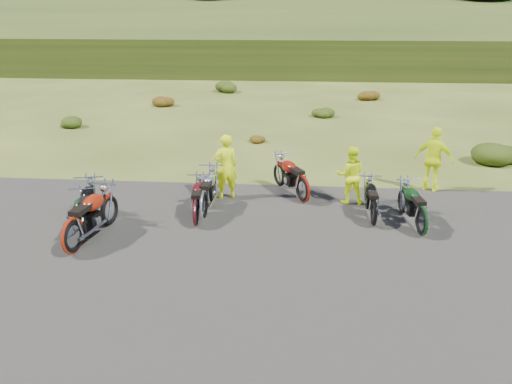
# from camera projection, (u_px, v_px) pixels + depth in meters

# --- Properties ---
(ground) EXTENTS (300.00, 300.00, 0.00)m
(ground) POSITION_uv_depth(u_px,v_px,m) (240.00, 242.00, 11.59)
(ground) COLOR #3D4717
(ground) RESTS_ON ground
(gravel_pad) EXTENTS (20.00, 12.00, 0.04)m
(gravel_pad) POSITION_uv_depth(u_px,v_px,m) (228.00, 287.00, 9.72)
(gravel_pad) COLOR black
(gravel_pad) RESTS_ON ground
(hill_slope) EXTENTS (300.00, 45.97, 9.37)m
(hill_slope) POSITION_uv_depth(u_px,v_px,m) (288.00, 55.00, 58.35)
(hill_slope) COLOR #283913
(hill_slope) RESTS_ON ground
(hill_plateau) EXTENTS (300.00, 90.00, 9.17)m
(hill_plateau) POSITION_uv_depth(u_px,v_px,m) (294.00, 32.00, 114.45)
(hill_plateau) COLOR #283913
(hill_plateau) RESTS_ON ground
(shrub_1) EXTENTS (1.03, 1.03, 0.61)m
(shrub_1) POSITION_uv_depth(u_px,v_px,m) (70.00, 121.00, 22.76)
(shrub_1) COLOR #21360D
(shrub_1) RESTS_ON ground
(shrub_2) EXTENTS (1.30, 1.30, 0.77)m
(shrub_2) POSITION_uv_depth(u_px,v_px,m) (162.00, 100.00, 27.46)
(shrub_2) COLOR #5A2D0B
(shrub_2) RESTS_ON ground
(shrub_3) EXTENTS (1.56, 1.56, 0.92)m
(shrub_3) POSITION_uv_depth(u_px,v_px,m) (227.00, 85.00, 32.17)
(shrub_3) COLOR #21360D
(shrub_3) RESTS_ON ground
(shrub_4) EXTENTS (0.77, 0.77, 0.45)m
(shrub_4) POSITION_uv_depth(u_px,v_px,m) (256.00, 137.00, 20.15)
(shrub_4) COLOR #5A2D0B
(shrub_4) RESTS_ON ground
(shrub_5) EXTENTS (1.03, 1.03, 0.61)m
(shrub_5) POSITION_uv_depth(u_px,v_px,m) (322.00, 111.00, 24.85)
(shrub_5) COLOR #21360D
(shrub_5) RESTS_ON ground
(shrub_6) EXTENTS (1.30, 1.30, 0.77)m
(shrub_6) POSITION_uv_depth(u_px,v_px,m) (368.00, 93.00, 29.55)
(shrub_6) COLOR #5A2D0B
(shrub_6) RESTS_ON ground
(shrub_7) EXTENTS (1.56, 1.56, 0.92)m
(shrub_7) POSITION_uv_depth(u_px,v_px,m) (498.00, 150.00, 17.43)
(shrub_7) COLOR #21360D
(shrub_7) RESTS_ON ground
(motorcycle_0) EXTENTS (1.31, 2.34, 1.17)m
(motorcycle_0) POSITION_uv_depth(u_px,v_px,m) (87.00, 240.00, 11.69)
(motorcycle_0) COLOR black
(motorcycle_0) RESTS_ON ground
(motorcycle_1) EXTENTS (1.15, 2.43, 1.23)m
(motorcycle_1) POSITION_uv_depth(u_px,v_px,m) (75.00, 254.00, 11.05)
(motorcycle_1) COLOR maroon
(motorcycle_1) RESTS_ON ground
(motorcycle_2) EXTENTS (1.08, 2.03, 1.01)m
(motorcycle_2) POSITION_uv_depth(u_px,v_px,m) (79.00, 246.00, 11.43)
(motorcycle_2) COLOR #0E3317
(motorcycle_2) RESTS_ON ground
(motorcycle_3) EXTENTS (0.74, 2.13, 1.11)m
(motorcycle_3) POSITION_uv_depth(u_px,v_px,m) (204.00, 219.00, 12.86)
(motorcycle_3) COLOR silver
(motorcycle_3) RESTS_ON ground
(motorcycle_4) EXTENTS (0.83, 1.98, 1.01)m
(motorcycle_4) POSITION_uv_depth(u_px,v_px,m) (196.00, 226.00, 12.44)
(motorcycle_4) COLOR #430B11
(motorcycle_4) RESTS_ON ground
(motorcycle_5) EXTENTS (0.64, 1.89, 0.99)m
(motorcycle_5) POSITION_uv_depth(u_px,v_px,m) (373.00, 226.00, 12.45)
(motorcycle_5) COLOR black
(motorcycle_5) RESTS_ON ground
(motorcycle_6) EXTENTS (1.68, 2.26, 1.14)m
(motorcycle_6) POSITION_uv_depth(u_px,v_px,m) (302.00, 203.00, 13.95)
(motorcycle_6) COLOR maroon
(motorcycle_6) RESTS_ON ground
(motorcycle_7) EXTENTS (0.94, 2.09, 1.06)m
(motorcycle_7) POSITION_uv_depth(u_px,v_px,m) (420.00, 236.00, 11.93)
(motorcycle_7) COLOR black
(motorcycle_7) RESTS_ON ground
(person_middle) EXTENTS (0.80, 0.68, 1.85)m
(person_middle) POSITION_uv_depth(u_px,v_px,m) (226.00, 168.00, 13.95)
(person_middle) COLOR #CBE20B
(person_middle) RESTS_ON ground
(person_right_a) EXTENTS (0.80, 0.64, 1.61)m
(person_right_a) POSITION_uv_depth(u_px,v_px,m) (350.00, 176.00, 13.64)
(person_right_a) COLOR #CBE20B
(person_right_a) RESTS_ON ground
(person_right_b) EXTENTS (1.20, 0.97, 1.91)m
(person_right_b) POSITION_uv_depth(u_px,v_px,m) (434.00, 160.00, 14.54)
(person_right_b) COLOR #CBE20B
(person_right_b) RESTS_ON ground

